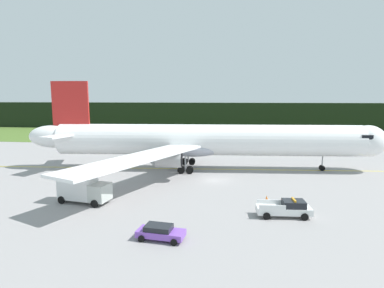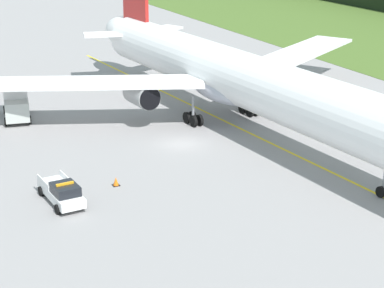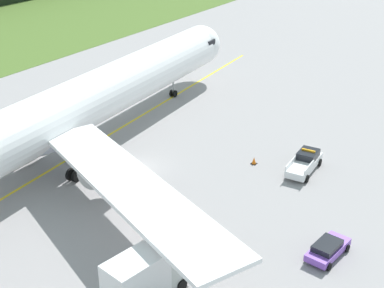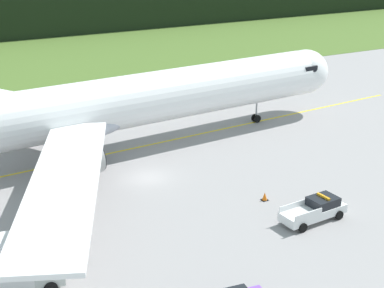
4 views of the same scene
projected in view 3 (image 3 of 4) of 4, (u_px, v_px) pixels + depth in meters
ground at (141, 167)px, 55.68m from camera, size 320.00×320.00×0.00m
taxiway_centerline_main at (75, 155)px, 58.13m from camera, size 82.76×6.76×0.01m
airliner at (66, 112)px, 55.40m from camera, size 61.91×51.90×15.27m
ops_pickup_truck at (305, 162)px, 54.68m from camera, size 5.78×2.54×1.94m
catering_truck at (144, 277)px, 37.47m from camera, size 6.43×3.53×3.87m
staff_car at (328, 249)px, 42.32m from camera, size 4.40×2.37×1.30m
apron_cone at (254, 161)px, 56.21m from camera, size 0.57×0.57×0.72m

